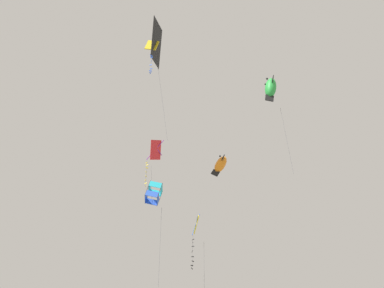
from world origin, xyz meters
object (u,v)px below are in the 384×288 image
(kite_diamond_upper_right, at_px, (196,226))
(kite_fish_far_centre, at_px, (271,88))
(kite_fish_near_right, at_px, (220,164))
(kite_diamond_mid_left, at_px, (156,150))
(kite_box_low_drifter, at_px, (154,194))
(kite_delta_near_left, at_px, (155,44))

(kite_diamond_upper_right, bearing_deg, kite_fish_far_centre, -168.25)
(kite_fish_near_right, distance_m, kite_diamond_mid_left, 4.87)
(kite_fish_near_right, bearing_deg, kite_box_low_drifter, 80.75)
(kite_delta_near_left, bearing_deg, kite_box_low_drifter, 2.01)
(kite_delta_near_left, distance_m, kite_diamond_mid_left, 7.43)
(kite_fish_near_right, relative_size, kite_diamond_upper_right, 0.20)
(kite_box_low_drifter, bearing_deg, kite_diamond_upper_right, -41.06)
(kite_fish_far_centre, relative_size, kite_delta_near_left, 0.88)
(kite_fish_far_centre, distance_m, kite_delta_near_left, 8.29)
(kite_diamond_mid_left, bearing_deg, kite_fish_near_right, -101.15)
(kite_delta_near_left, distance_m, kite_box_low_drifter, 10.14)
(kite_delta_near_left, xyz_separation_m, kite_diamond_upper_right, (-8.87, 3.77, -8.27))
(kite_delta_near_left, xyz_separation_m, kite_box_low_drifter, (-5.77, 0.64, -8.31))
(kite_fish_far_centre, bearing_deg, kite_diamond_mid_left, 51.45)
(kite_delta_near_left, relative_size, kite_diamond_upper_right, 1.07)
(kite_fish_near_right, distance_m, kite_diamond_upper_right, 4.57)
(kite_fish_far_centre, distance_m, kite_diamond_upper_right, 10.63)
(kite_fish_far_centre, relative_size, kite_box_low_drifter, 1.02)
(kite_delta_near_left, bearing_deg, kite_fish_far_centre, -75.68)
(kite_fish_near_right, bearing_deg, kite_diamond_upper_right, 15.95)
(kite_box_low_drifter, relative_size, kite_diamond_mid_left, 1.46)
(kite_delta_near_left, height_order, kite_diamond_upper_right, kite_delta_near_left)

